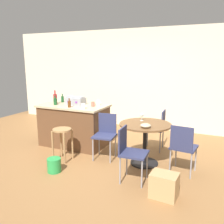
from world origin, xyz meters
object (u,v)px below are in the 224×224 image
(wine_glass, at_px, (142,115))
(bottle_3, at_px, (55,99))
(plastic_bucket, at_px, (54,165))
(toolbox, at_px, (75,101))
(cup_0, at_px, (98,103))
(wooden_stool, at_px, (62,137))
(cardboard_box, at_px, (164,185))
(cup_1, at_px, (93,104))
(folding_chair_left, at_px, (183,146))
(dining_table, at_px, (145,133))
(bottle_1, at_px, (62,99))
(serving_bowl, at_px, (146,126))
(bottle_2, at_px, (55,101))
(kitchen_island, at_px, (74,125))
(bottle_0, at_px, (69,104))
(folding_chair_near, at_px, (106,133))
(cup_2, at_px, (83,106))
(folding_chair_right, at_px, (157,127))
(folding_chair_far, at_px, (130,150))

(wine_glass, bearing_deg, bottle_3, 177.21)
(wine_glass, height_order, plastic_bucket, wine_glass)
(toolbox, distance_m, cup_0, 0.50)
(wooden_stool, distance_m, cardboard_box, 2.10)
(cup_1, bearing_deg, folding_chair_left, -14.24)
(dining_table, height_order, bottle_1, bottle_1)
(serving_bowl, relative_size, cardboard_box, 0.49)
(wooden_stool, xyz_separation_m, bottle_2, (-0.64, 0.66, 0.53))
(wooden_stool, bearing_deg, toolbox, 105.71)
(dining_table, height_order, bottle_2, bottle_2)
(serving_bowl, bearing_deg, dining_table, 107.34)
(bottle_1, height_order, bottle_2, bottle_2)
(kitchen_island, height_order, cup_0, cup_0)
(folding_chair_left, relative_size, cardboard_box, 2.32)
(wine_glass, distance_m, plastic_bucket, 1.80)
(cardboard_box, bearing_deg, plastic_bucket, -179.97)
(cup_1, bearing_deg, bottle_0, -146.57)
(folding_chair_near, bearing_deg, bottle_1, 158.22)
(folding_chair_left, distance_m, serving_bowl, 0.69)
(folding_chair_near, bearing_deg, folding_chair_left, -4.68)
(cup_2, distance_m, plastic_bucket, 1.34)
(dining_table, bearing_deg, bottle_0, 177.42)
(bottle_2, bearing_deg, wooden_stool, -46.22)
(folding_chair_right, xyz_separation_m, cup_0, (-1.26, -0.24, 0.46))
(kitchen_island, relative_size, wine_glass, 10.23)
(cup_1, distance_m, cardboard_box, 2.37)
(wooden_stool, bearing_deg, dining_table, 18.35)
(kitchen_island, relative_size, wooden_stool, 2.38)
(wooden_stool, height_order, bottle_0, bottle_0)
(toolbox, bearing_deg, bottle_2, -153.94)
(folding_chair_left, distance_m, cup_1, 2.05)
(folding_chair_right, distance_m, toolbox, 1.84)
(kitchen_island, distance_m, bottle_0, 0.59)
(cup_2, xyz_separation_m, plastic_bucket, (0.03, -1.04, -0.84))
(wooden_stool, bearing_deg, folding_chair_right, 40.66)
(folding_chair_near, height_order, toolbox, toolbox)
(folding_chair_left, relative_size, cup_1, 7.63)
(folding_chair_far, distance_m, bottle_2, 2.30)
(bottle_1, height_order, cup_1, bottle_1)
(wine_glass, bearing_deg, plastic_bucket, -135.86)
(bottle_3, xyz_separation_m, wine_glass, (2.04, -0.10, -0.16))
(folding_chair_far, height_order, bottle_3, bottle_3)
(folding_chair_near, height_order, folding_chair_far, folding_chair_far)
(bottle_0, bearing_deg, cup_2, 1.64)
(cardboard_box, relative_size, plastic_bucket, 1.53)
(bottle_1, bearing_deg, cup_2, -28.01)
(wooden_stool, relative_size, folding_chair_right, 0.72)
(bottle_2, relative_size, plastic_bucket, 0.85)
(dining_table, distance_m, folding_chair_near, 0.78)
(folding_chair_right, distance_m, bottle_2, 2.26)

